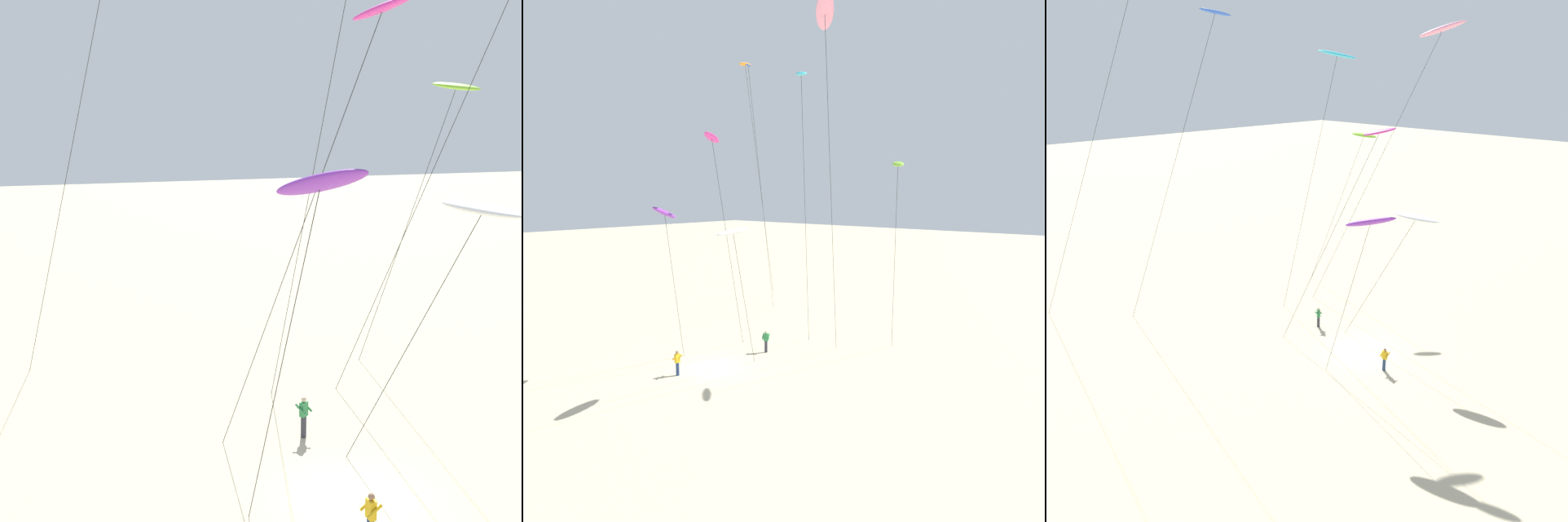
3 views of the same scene
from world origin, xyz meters
TOP-DOWN VIEW (x-y plane):
  - ground_plane at (0.00, 0.00)m, footprint 260.00×260.00m
  - kite_lime at (9.06, 8.16)m, footprint 3.17×5.13m
  - kite_purple at (-2.37, -1.96)m, footprint 2.27×3.78m
  - kite_orange at (-8.70, 12.36)m, footprint 6.05×11.19m
  - kite_white at (3.36, -1.33)m, footprint 2.99×5.74m
  - kite_magenta at (0.32, -0.11)m, footprint 3.87×6.80m
  - kite_pink at (8.22, 0.97)m, footprint 5.73×9.60m
  - kite_cyan at (2.88, 5.76)m, footprint 3.25×4.99m
  - kite_blue at (-5.16, 9.11)m, footprint 5.19×8.83m
  - kite_flyer_nearest at (-0.82, -2.48)m, footprint 0.51×0.54m
  - kite_flyer_middle at (0.37, 4.83)m, footprint 0.71×0.70m

SIDE VIEW (x-z plane):
  - ground_plane at x=0.00m, z-range 0.00..0.00m
  - kite_flyer_nearest at x=-0.82m, z-range 0.06..1.73m
  - kite_flyer_middle at x=0.37m, z-range 0.06..1.73m
  - kite_white at x=3.36m, z-range 4.60..14.43m
  - kite_purple at x=-2.37m, z-range 4.90..16.12m
  - kite_lime at x=9.06m, z-range 6.51..20.56m
  - kite_magenta at x=0.32m, z-range 7.22..22.92m
  - kite_cyan at x=2.88m, z-range 9.49..29.72m
  - kite_blue at x=-5.16m, z-range 9.74..32.18m
  - kite_pink at x=8.22m, z-range 10.24..32.42m
  - kite_orange at x=-8.70m, z-range 10.88..34.59m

